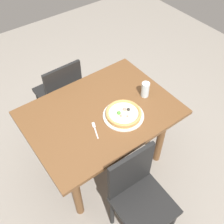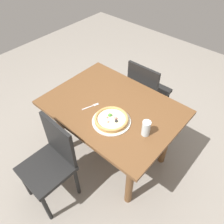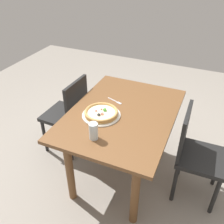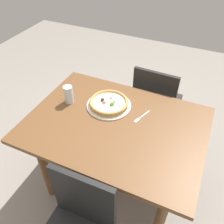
# 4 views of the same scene
# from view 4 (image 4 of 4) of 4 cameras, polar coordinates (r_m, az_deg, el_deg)

# --- Properties ---
(ground_plane) EXTENTS (6.00, 6.00, 0.00)m
(ground_plane) POSITION_cam_4_polar(r_m,az_deg,el_deg) (2.22, 0.63, -16.82)
(ground_plane) COLOR gray
(dining_table) EXTENTS (1.22, 0.89, 0.76)m
(dining_table) POSITION_cam_4_polar(r_m,az_deg,el_deg) (1.71, 0.78, -5.68)
(dining_table) COLOR brown
(dining_table) RESTS_ON ground
(chair_near) EXTENTS (0.41, 0.41, 0.89)m
(chair_near) POSITION_cam_4_polar(r_m,az_deg,el_deg) (2.25, 10.51, 2.29)
(chair_near) COLOR black
(chair_near) RESTS_ON ground
(plate) EXTENTS (0.33, 0.33, 0.01)m
(plate) POSITION_cam_4_polar(r_m,az_deg,el_deg) (1.76, -0.76, 1.64)
(plate) COLOR silver
(plate) RESTS_ON dining_table
(pizza) EXTENTS (0.29, 0.29, 0.05)m
(pizza) POSITION_cam_4_polar(r_m,az_deg,el_deg) (1.74, -0.77, 2.27)
(pizza) COLOR tan
(pizza) RESTS_ON plate
(fork) EXTENTS (0.07, 0.16, 0.00)m
(fork) POSITION_cam_4_polar(r_m,az_deg,el_deg) (1.67, 7.00, -1.31)
(fork) COLOR silver
(fork) RESTS_ON dining_table
(drinking_glass) EXTENTS (0.07, 0.07, 0.14)m
(drinking_glass) POSITION_cam_4_polar(r_m,az_deg,el_deg) (1.78, -10.49, 4.22)
(drinking_glass) COLOR silver
(drinking_glass) RESTS_ON dining_table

